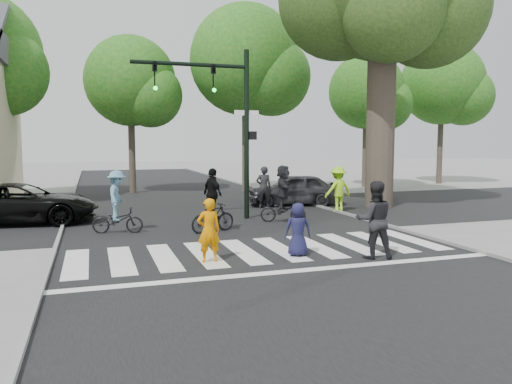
{
  "coord_description": "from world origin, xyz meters",
  "views": [
    {
      "loc": [
        -4.09,
        -10.91,
        2.78
      ],
      "look_at": [
        0.5,
        3.0,
        1.3
      ],
      "focal_mm": 35.0,
      "sensor_mm": 36.0,
      "label": 1
    }
  ],
  "objects_px": {
    "cyclist_right": "(283,197)",
    "car_grey": "(294,190)",
    "pedestrian_child": "(298,230)",
    "car_suv": "(21,204)",
    "pedestrian_woman": "(209,230)",
    "cyclist_left": "(117,206)",
    "cyclist_mid": "(213,206)",
    "traffic_signal": "(223,110)",
    "pedestrian_adult": "(374,220)"
  },
  "relations": [
    {
      "from": "cyclist_right",
      "to": "car_grey",
      "type": "distance_m",
      "value": 4.69
    },
    {
      "from": "pedestrian_child",
      "to": "car_suv",
      "type": "distance_m",
      "value": 10.19
    },
    {
      "from": "pedestrian_woman",
      "to": "cyclist_left",
      "type": "distance_m",
      "value": 4.82
    },
    {
      "from": "cyclist_mid",
      "to": "car_grey",
      "type": "bearing_deg",
      "value": 47.33
    },
    {
      "from": "pedestrian_woman",
      "to": "cyclist_right",
      "type": "bearing_deg",
      "value": -129.9
    },
    {
      "from": "pedestrian_woman",
      "to": "car_suv",
      "type": "xyz_separation_m",
      "value": [
        -4.82,
        7.31,
        -0.05
      ]
    },
    {
      "from": "car_grey",
      "to": "car_suv",
      "type": "bearing_deg",
      "value": -67.99
    },
    {
      "from": "traffic_signal",
      "to": "car_suv",
      "type": "bearing_deg",
      "value": 169.1
    },
    {
      "from": "pedestrian_child",
      "to": "car_suv",
      "type": "height_order",
      "value": "car_suv"
    },
    {
      "from": "pedestrian_adult",
      "to": "car_suv",
      "type": "xyz_separation_m",
      "value": [
        -8.66,
        8.16,
        -0.23
      ]
    },
    {
      "from": "cyclist_mid",
      "to": "car_suv",
      "type": "bearing_deg",
      "value": 148.18
    },
    {
      "from": "cyclist_right",
      "to": "car_suv",
      "type": "distance_m",
      "value": 8.91
    },
    {
      "from": "pedestrian_adult",
      "to": "cyclist_mid",
      "type": "bearing_deg",
      "value": -41.26
    },
    {
      "from": "pedestrian_woman",
      "to": "pedestrian_adult",
      "type": "height_order",
      "value": "pedestrian_adult"
    },
    {
      "from": "car_suv",
      "to": "cyclist_left",
      "type": "bearing_deg",
      "value": -127.37
    },
    {
      "from": "pedestrian_child",
      "to": "cyclist_mid",
      "type": "distance_m",
      "value": 3.99
    },
    {
      "from": "cyclist_mid",
      "to": "pedestrian_adult",
      "type": "bearing_deg",
      "value": -57.87
    },
    {
      "from": "pedestrian_woman",
      "to": "pedestrian_child",
      "type": "bearing_deg",
      "value": 175.65
    },
    {
      "from": "cyclist_mid",
      "to": "car_grey",
      "type": "distance_m",
      "value": 7.23
    },
    {
      "from": "traffic_signal",
      "to": "pedestrian_woman",
      "type": "distance_m",
      "value": 7.06
    },
    {
      "from": "pedestrian_woman",
      "to": "cyclist_mid",
      "type": "distance_m",
      "value": 3.84
    },
    {
      "from": "traffic_signal",
      "to": "car_grey",
      "type": "distance_m",
      "value": 5.91
    },
    {
      "from": "traffic_signal",
      "to": "pedestrian_adult",
      "type": "bearing_deg",
      "value": -74.44
    },
    {
      "from": "cyclist_left",
      "to": "car_suv",
      "type": "xyz_separation_m",
      "value": [
        -3.0,
        2.85,
        -0.14
      ]
    },
    {
      "from": "traffic_signal",
      "to": "pedestrian_adult",
      "type": "xyz_separation_m",
      "value": [
        1.91,
        -6.86,
        -2.97
      ]
    },
    {
      "from": "cyclist_right",
      "to": "car_suv",
      "type": "xyz_separation_m",
      "value": [
        -8.56,
        2.45,
        -0.19
      ]
    },
    {
      "from": "traffic_signal",
      "to": "cyclist_right",
      "type": "height_order",
      "value": "traffic_signal"
    },
    {
      "from": "cyclist_left",
      "to": "pedestrian_child",
      "type": "bearing_deg",
      "value": -48.53
    },
    {
      "from": "traffic_signal",
      "to": "cyclist_mid",
      "type": "height_order",
      "value": "traffic_signal"
    },
    {
      "from": "pedestrian_woman",
      "to": "cyclist_left",
      "type": "height_order",
      "value": "cyclist_left"
    },
    {
      "from": "cyclist_left",
      "to": "car_suv",
      "type": "bearing_deg",
      "value": 136.52
    },
    {
      "from": "cyclist_right",
      "to": "car_grey",
      "type": "xyz_separation_m",
      "value": [
        2.14,
        4.17,
        -0.19
      ]
    },
    {
      "from": "pedestrian_child",
      "to": "cyclist_mid",
      "type": "relative_size",
      "value": 0.66
    },
    {
      "from": "pedestrian_child",
      "to": "cyclist_right",
      "type": "xyz_separation_m",
      "value": [
        1.54,
        4.93,
        0.23
      ]
    },
    {
      "from": "cyclist_right",
      "to": "pedestrian_adult",
      "type": "bearing_deg",
      "value": -88.97
    },
    {
      "from": "cyclist_right",
      "to": "car_grey",
      "type": "height_order",
      "value": "cyclist_right"
    },
    {
      "from": "pedestrian_woman",
      "to": "car_suv",
      "type": "relative_size",
      "value": 0.3
    },
    {
      "from": "pedestrian_woman",
      "to": "cyclist_right",
      "type": "relative_size",
      "value": 0.75
    },
    {
      "from": "traffic_signal",
      "to": "car_suv",
      "type": "xyz_separation_m",
      "value": [
        -6.75,
        1.3,
        -3.21
      ]
    },
    {
      "from": "cyclist_left",
      "to": "car_suv",
      "type": "relative_size",
      "value": 0.38
    },
    {
      "from": "car_grey",
      "to": "pedestrian_woman",
      "type": "bearing_deg",
      "value": -20.16
    },
    {
      "from": "traffic_signal",
      "to": "cyclist_left",
      "type": "bearing_deg",
      "value": -157.53
    },
    {
      "from": "pedestrian_adult",
      "to": "cyclist_mid",
      "type": "relative_size",
      "value": 0.94
    },
    {
      "from": "cyclist_right",
      "to": "cyclist_left",
      "type": "bearing_deg",
      "value": -175.94
    },
    {
      "from": "pedestrian_child",
      "to": "cyclist_right",
      "type": "height_order",
      "value": "cyclist_right"
    },
    {
      "from": "cyclist_left",
      "to": "cyclist_right",
      "type": "distance_m",
      "value": 5.57
    },
    {
      "from": "cyclist_mid",
      "to": "car_suv",
      "type": "distance_m",
      "value": 6.82
    },
    {
      "from": "cyclist_right",
      "to": "pedestrian_child",
      "type": "bearing_deg",
      "value": -107.35
    },
    {
      "from": "traffic_signal",
      "to": "pedestrian_child",
      "type": "height_order",
      "value": "traffic_signal"
    },
    {
      "from": "pedestrian_woman",
      "to": "cyclist_right",
      "type": "height_order",
      "value": "cyclist_right"
    }
  ]
}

